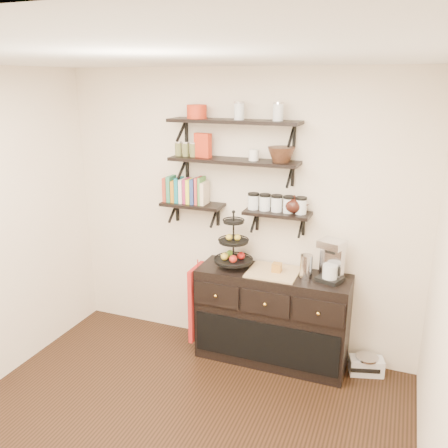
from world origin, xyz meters
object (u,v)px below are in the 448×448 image
at_px(coffee_maker, 331,261).
at_px(fruit_stand, 234,249).
at_px(sideboard, 272,317).
at_px(radio, 366,365).

bearing_deg(coffee_maker, fruit_stand, -159.53).
height_order(sideboard, fruit_stand, fruit_stand).
relative_size(fruit_stand, radio, 1.60).
relative_size(sideboard, coffee_maker, 3.72).
bearing_deg(coffee_maker, radio, 27.81).
distance_m(sideboard, coffee_maker, 0.81).
height_order(coffee_maker, radio, coffee_maker).
height_order(fruit_stand, coffee_maker, fruit_stand).
relative_size(coffee_maker, radio, 1.14).
relative_size(fruit_stand, coffee_maker, 1.40).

